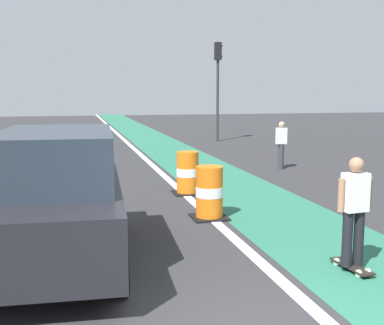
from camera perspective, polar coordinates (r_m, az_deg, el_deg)
The scene contains 8 objects.
bike_lane_strip at distance 17.26m, azimuth 0.77°, elevation -0.52°, with size 2.50×80.00×0.01m, color #286B51.
lane_divider_stripe at distance 16.95m, azimuth -4.14°, elevation -0.69°, with size 0.20×80.00×0.01m, color silver.
skateboarder_on_lane at distance 7.60m, azimuth 18.14°, elevation -5.23°, with size 0.57×0.82×1.69m.
parked_suv_nearest at distance 7.81m, azimuth -15.09°, elevation -3.81°, with size 2.12×4.70×2.04m.
traffic_barrel_front at distance 10.28m, azimuth 2.01°, elevation -3.53°, with size 0.73×0.73×1.09m.
traffic_barrel_mid at distance 12.73m, azimuth -0.51°, elevation -1.25°, with size 0.73×0.73×1.09m.
traffic_light_corner at distance 26.08m, azimuth 2.99°, elevation 10.13°, with size 0.41×0.32×5.10m.
pedestrian_crossing at distance 16.99m, azimuth 10.21°, elevation 2.14°, with size 0.34×0.20×1.61m.
Camera 1 is at (-1.88, -4.51, 2.63)m, focal length 46.43 mm.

